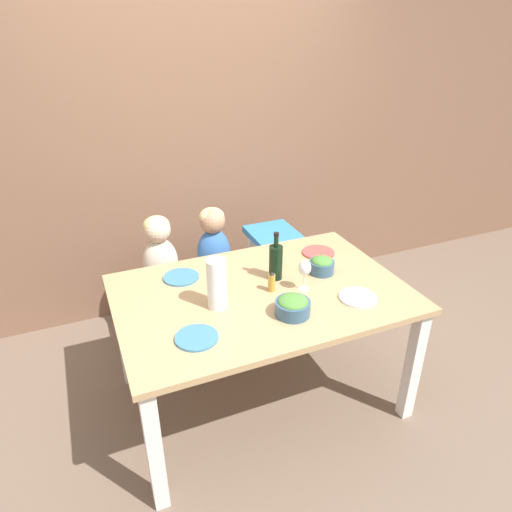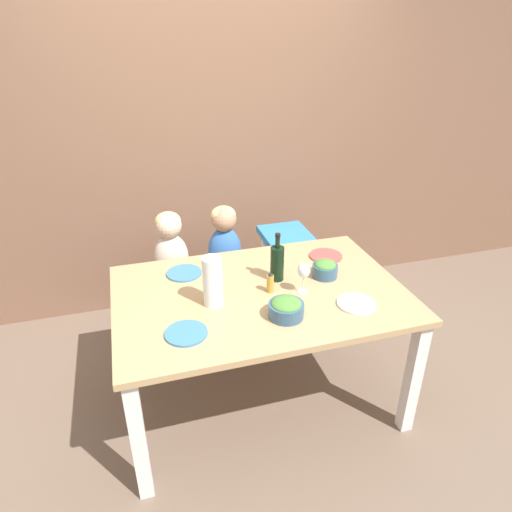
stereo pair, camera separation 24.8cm
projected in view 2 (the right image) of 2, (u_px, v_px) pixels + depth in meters
ground_plane at (260, 396)px, 2.85m from camera, size 14.00×14.00×0.00m
wall_back at (208, 134)px, 3.34m from camera, size 10.00×0.06×2.70m
dining_table at (260, 306)px, 2.54m from camera, size 1.57×1.05×0.77m
chair_far_left at (174, 288)px, 3.25m from camera, size 0.40×0.43×0.46m
chair_far_center at (226, 280)px, 3.35m from camera, size 0.40×0.43×0.46m
chair_right_highchair at (285, 251)px, 3.38m from camera, size 0.34×0.37×0.72m
person_child_left at (170, 245)px, 3.10m from camera, size 0.24×0.19×0.50m
person_child_center at (224, 238)px, 3.19m from camera, size 0.24×0.19×0.50m
wine_bottle at (277, 262)px, 2.57m from camera, size 0.08×0.08×0.29m
paper_towel_roll at (213, 281)px, 2.33m from camera, size 0.10×0.10×0.27m
wine_glass_near at (304, 271)px, 2.43m from camera, size 0.07×0.07×0.18m
salad_bowl_large at (286, 308)px, 2.26m from camera, size 0.18×0.18×0.10m
salad_bowl_small at (325, 269)px, 2.62m from camera, size 0.15×0.15×0.10m
dinner_plate_front_left at (186, 333)px, 2.15m from camera, size 0.20×0.20×0.01m
dinner_plate_back_left at (184, 273)px, 2.67m from camera, size 0.20×0.20×0.01m
dinner_plate_back_right at (326, 256)px, 2.86m from camera, size 0.20×0.20×0.01m
dinner_plate_front_right at (356, 304)px, 2.38m from camera, size 0.20×0.20×0.01m
condiment_bottle_hot_sauce at (270, 283)px, 2.47m from camera, size 0.04×0.04×0.12m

